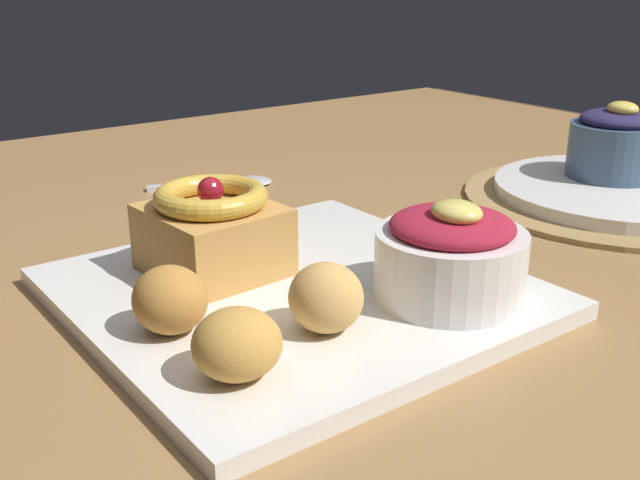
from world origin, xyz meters
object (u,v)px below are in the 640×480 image
object	(u,v)px
berry_ramekin	(451,255)
back_plate	(626,191)
fritter_back	(326,298)
cake_slice	(213,230)
spoon	(229,182)
front_plate	(296,294)
back_ramekin	(614,143)
fritter_front	(170,300)
fritter_middle	(237,344)

from	to	relation	value
berry_ramekin	back_plate	distance (m)	0.33
back_plate	berry_ramekin	bearing A→B (deg)	-77.01
fritter_back	back_plate	distance (m)	0.41
fritter_back	back_plate	size ratio (longest dim) A/B	0.19
cake_slice	spoon	distance (m)	0.27
front_plate	cake_slice	size ratio (longest dim) A/B	3.04
cake_slice	berry_ramekin	bearing A→B (deg)	37.46
fritter_back	front_plate	bearing A→B (deg)	159.72
berry_ramekin	spoon	world-z (taller)	berry_ramekin
front_plate	berry_ramekin	xyz separation A→B (m)	(0.07, 0.07, 0.04)
berry_ramekin	back_ramekin	bearing A→B (deg)	106.87
front_plate	fritter_front	size ratio (longest dim) A/B	6.03
fritter_front	back_plate	distance (m)	0.48
cake_slice	back_ramekin	xyz separation A→B (m)	(0.03, 0.43, 0.01)
fritter_front	back_plate	world-z (taller)	fritter_front
back_ramekin	fritter_back	bearing A→B (deg)	-77.99
fritter_middle	spoon	bearing A→B (deg)	150.33
berry_ramekin	fritter_middle	bearing A→B (deg)	-88.40
front_plate	cake_slice	xyz separation A→B (m)	(-0.05, -0.03, 0.04)
berry_ramekin	back_plate	world-z (taller)	berry_ramekin
cake_slice	back_plate	distance (m)	0.42
fritter_middle	back_ramekin	bearing A→B (deg)	102.04
back_plate	fritter_middle	bearing A→B (deg)	-80.76
back_ramekin	spoon	distance (m)	0.38
spoon	berry_ramekin	bearing A→B (deg)	-76.71
front_plate	back_ramekin	xyz separation A→B (m)	(-0.03, 0.40, 0.04)
cake_slice	fritter_middle	distance (m)	0.15
fritter_back	back_plate	world-z (taller)	fritter_back
front_plate	fritter_back	distance (m)	0.07
fritter_front	back_ramekin	size ratio (longest dim) A/B	0.53
front_plate	back_plate	bearing A→B (deg)	89.74
fritter_middle	back_ramekin	world-z (taller)	back_ramekin
fritter_front	fritter_back	xyz separation A→B (m)	(0.05, 0.07, 0.00)
front_plate	berry_ramekin	distance (m)	0.11
berry_ramekin	front_plate	bearing A→B (deg)	-137.93
front_plate	fritter_front	distance (m)	0.10
berry_ramekin	back_ramekin	xyz separation A→B (m)	(-0.10, 0.33, 0.01)
fritter_middle	fritter_back	world-z (taller)	fritter_back
back_ramekin	fritter_middle	bearing A→B (deg)	-77.96
back_ramekin	fritter_front	bearing A→B (deg)	-85.77
back_plate	back_ramekin	world-z (taller)	back_ramekin
fritter_middle	berry_ramekin	bearing A→B (deg)	91.60
fritter_front	back_ramekin	bearing A→B (deg)	94.23
fritter_front	spoon	size ratio (longest dim) A/B	0.38
berry_ramekin	fritter_middle	xyz separation A→B (m)	(0.00, -0.16, -0.01)
berry_ramekin	fritter_middle	world-z (taller)	berry_ramekin
back_plate	spoon	size ratio (longest dim) A/B	1.98
cake_slice	front_plate	bearing A→B (deg)	30.08
front_plate	cake_slice	distance (m)	0.07
fritter_back	spoon	world-z (taller)	fritter_back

